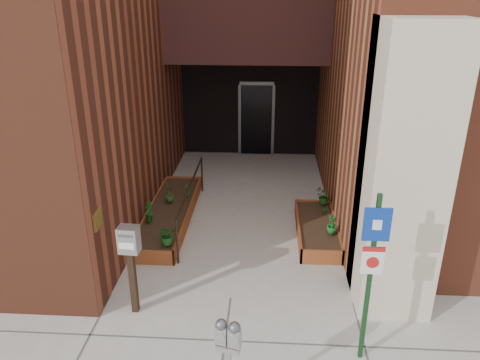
# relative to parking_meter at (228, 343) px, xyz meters

# --- Properties ---
(ground) EXTENTS (80.00, 80.00, 0.00)m
(ground) POSITION_rel_parking_meter_xyz_m (-0.16, 2.18, -1.03)
(ground) COLOR #9E9991
(ground) RESTS_ON ground
(planter_left) EXTENTS (0.90, 3.60, 0.30)m
(planter_left) POSITION_rel_parking_meter_xyz_m (-1.71, 4.88, -0.90)
(planter_left) COLOR maroon
(planter_left) RESTS_ON ground
(planter_right) EXTENTS (0.80, 2.20, 0.30)m
(planter_right) POSITION_rel_parking_meter_xyz_m (1.44, 4.38, -0.90)
(planter_right) COLOR maroon
(planter_right) RESTS_ON ground
(handrail) EXTENTS (0.04, 3.34, 0.90)m
(handrail) POSITION_rel_parking_meter_xyz_m (-1.21, 4.83, -0.29)
(handrail) COLOR black
(handrail) RESTS_ON ground
(parking_meter) EXTENTS (0.31, 0.18, 1.34)m
(parking_meter) POSITION_rel_parking_meter_xyz_m (0.00, 0.00, 0.00)
(parking_meter) COLOR #979799
(parking_meter) RESTS_ON ground
(sign_post) EXTENTS (0.34, 0.08, 2.48)m
(sign_post) POSITION_rel_parking_meter_xyz_m (1.74, 0.98, 0.49)
(sign_post) COLOR #133417
(sign_post) RESTS_ON ground
(payment_dropbox) EXTENTS (0.31, 0.25, 1.50)m
(payment_dropbox) POSITION_rel_parking_meter_xyz_m (-1.63, 1.78, 0.05)
(payment_dropbox) COLOR black
(payment_dropbox) RESTS_ON ground
(shrub_left_a) EXTENTS (0.45, 0.45, 0.39)m
(shrub_left_a) POSITION_rel_parking_meter_xyz_m (-1.42, 3.36, -0.54)
(shrub_left_a) COLOR #1A5C1E
(shrub_left_a) RESTS_ON planter_left
(shrub_left_b) EXTENTS (0.28, 0.28, 0.38)m
(shrub_left_b) POSITION_rel_parking_meter_xyz_m (-2.01, 4.28, -0.54)
(shrub_left_b) COLOR #175217
(shrub_left_b) RESTS_ON planter_left
(shrub_left_c) EXTENTS (0.23, 0.23, 0.34)m
(shrub_left_c) POSITION_rel_parking_meter_xyz_m (-1.77, 5.21, -0.56)
(shrub_left_c) COLOR #265217
(shrub_left_c) RESTS_ON planter_left
(shrub_left_d) EXTENTS (0.21, 0.21, 0.34)m
(shrub_left_d) POSITION_rel_parking_meter_xyz_m (-1.41, 5.49, -0.56)
(shrub_left_d) COLOR #20611B
(shrub_left_d) RESTS_ON planter_left
(shrub_right_a) EXTENTS (0.29, 0.29, 0.37)m
(shrub_right_a) POSITION_rel_parking_meter_xyz_m (1.68, 3.96, -0.55)
(shrub_right_a) COLOR #1A5B1E
(shrub_right_a) RESTS_ON planter_right
(shrub_right_b) EXTENTS (0.16, 0.16, 0.29)m
(shrub_right_b) POSITION_rel_parking_meter_xyz_m (1.63, 4.85, -0.59)
(shrub_right_b) COLOR #235618
(shrub_right_b) RESTS_ON planter_right
(shrub_right_c) EXTENTS (0.45, 0.45, 0.36)m
(shrub_right_c) POSITION_rel_parking_meter_xyz_m (1.65, 5.28, -0.55)
(shrub_right_c) COLOR #1A5418
(shrub_right_c) RESTS_ON planter_right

